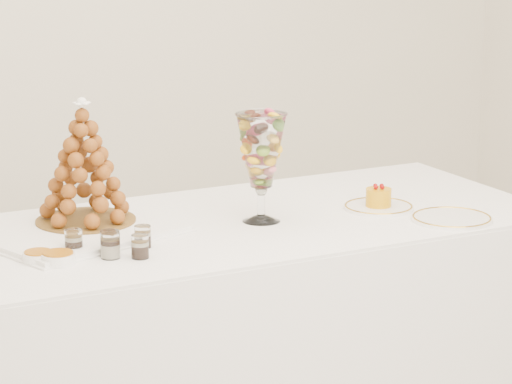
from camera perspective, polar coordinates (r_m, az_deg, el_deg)
buffet_table at (r=3.85m, az=-2.28°, el=-7.51°), size 2.18×0.88×0.83m
lace_tray at (r=3.64m, az=-8.31°, el=-1.90°), size 0.64×0.56×0.02m
macaron_vase at (r=3.71m, az=0.25°, el=1.90°), size 0.15×0.15×0.34m
cake_plate at (r=3.93m, az=5.79°, el=-0.72°), size 0.23×0.23×0.01m
spare_plate at (r=3.82m, az=9.19°, el=-1.25°), size 0.25×0.25×0.01m
verrine_a at (r=3.47m, az=-8.57°, el=-2.31°), size 0.06×0.06×0.07m
verrine_b at (r=3.42m, az=-6.89°, el=-2.41°), size 0.07×0.07×0.07m
verrine_c at (r=3.50m, az=-5.35°, el=-2.10°), size 0.06×0.06×0.06m
verrine_d at (r=3.40m, az=-6.87°, el=-2.51°), size 0.07×0.07×0.07m
verrine_e at (r=3.40m, az=-5.48°, el=-2.57°), size 0.05×0.05×0.07m
ramekin_back at (r=3.41m, az=-10.21°, el=-3.03°), size 0.09×0.09×0.03m
ramekin_front at (r=3.38m, az=-9.29°, el=-3.11°), size 0.10×0.10×0.03m
croquembouche at (r=3.69m, az=-8.11°, el=1.41°), size 0.31×0.31×0.38m
mousse_cake at (r=3.91m, az=5.79°, el=-0.24°), size 0.08×0.08×0.07m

